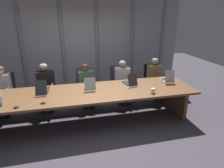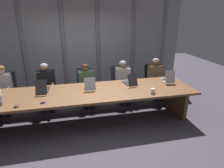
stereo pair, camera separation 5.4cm
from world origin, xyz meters
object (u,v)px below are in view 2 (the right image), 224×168
(laptop_right_mid, at_px, (130,82))
(water_bottle_primary, at_px, (1,100))
(coffee_mug_near, at_px, (153,91))
(office_chair_left_mid, at_px, (47,93))
(person_right_mid, at_px, (123,79))
(laptop_right_end, at_px, (168,79))
(conference_mic_middle, at_px, (16,106))
(office_chair_right_end, at_px, (153,84))
(person_left_mid, at_px, (46,84))
(office_chair_right_mid, at_px, (120,87))
(person_right_end, at_px, (156,76))
(office_chair_center, at_px, (85,90))
(person_center, at_px, (87,83))
(office_chair_left_end, at_px, (7,96))
(conference_mic_left_side, at_px, (43,102))
(laptop_left_mid, at_px, (43,89))
(laptop_center, at_px, (90,86))
(person_left_end, at_px, (3,87))

(laptop_right_mid, bearing_deg, water_bottle_primary, 92.91)
(coffee_mug_near, bearing_deg, office_chair_left_mid, 148.28)
(person_right_mid, distance_m, coffee_mug_near, 1.32)
(laptop_right_end, relative_size, conference_mic_middle, 3.82)
(office_chair_right_end, bearing_deg, coffee_mug_near, -30.78)
(person_left_mid, distance_m, person_right_mid, 2.02)
(office_chair_right_end, distance_m, person_left_mid, 3.02)
(office_chair_left_mid, height_order, conference_mic_middle, office_chair_left_mid)
(office_chair_right_mid, relative_size, person_right_end, 0.81)
(office_chair_center, relative_size, person_center, 0.83)
(office_chair_left_end, relative_size, coffee_mug_near, 6.85)
(person_right_end, height_order, conference_mic_left_side, person_right_end)
(conference_mic_left_side, bearing_deg, conference_mic_middle, -171.04)
(office_chair_center, bearing_deg, person_left_mid, -72.82)
(laptop_left_mid, distance_m, laptop_center, 1.01)
(office_chair_left_mid, bearing_deg, laptop_left_mid, 6.50)
(laptop_right_end, height_order, office_chair_center, laptop_right_end)
(person_center, height_order, person_right_mid, person_right_mid)
(person_left_mid, relative_size, person_center, 1.06)
(water_bottle_primary, xyz_separation_m, conference_mic_left_side, (0.75, -0.11, -0.08))
(water_bottle_primary, bearing_deg, office_chair_right_end, 19.69)
(person_left_end, bearing_deg, office_chair_center, 92.94)
(person_left_mid, xyz_separation_m, conference_mic_left_side, (0.08, -1.27, 0.09))
(office_chair_right_mid, relative_size, person_right_mid, 0.83)
(office_chair_center, xyz_separation_m, person_right_end, (2.01, -0.16, 0.31))
(office_chair_left_mid, bearing_deg, person_left_mid, 7.75)
(office_chair_right_mid, bearing_deg, conference_mic_left_side, -58.35)
(laptop_right_mid, height_order, coffee_mug_near, laptop_right_mid)
(conference_mic_middle, bearing_deg, laptop_center, 24.70)
(laptop_right_end, bearing_deg, office_chair_right_mid, 56.43)
(person_left_end, height_order, water_bottle_primary, person_left_end)
(laptop_right_end, distance_m, person_right_mid, 1.17)
(person_right_mid, bearing_deg, office_chair_right_end, 104.24)
(office_chair_right_end, bearing_deg, laptop_left_mid, -79.49)
(laptop_left_mid, distance_m, coffee_mug_near, 2.36)
(office_chair_center, distance_m, office_chair_right_mid, 0.99)
(office_chair_left_mid, height_order, coffee_mug_near, office_chair_left_mid)
(laptop_left_mid, relative_size, laptop_right_mid, 1.11)
(laptop_right_end, xyz_separation_m, person_right_end, (0.01, 0.66, -0.14))
(person_left_end, bearing_deg, office_chair_right_mid, 91.47)
(laptop_right_end, bearing_deg, person_right_mid, 61.11)
(person_center, bearing_deg, laptop_right_end, 66.17)
(conference_mic_left_side, bearing_deg, office_chair_left_end, 127.24)
(laptop_right_end, height_order, office_chair_right_end, laptop_right_end)
(office_chair_center, relative_size, person_right_end, 0.79)
(office_chair_right_end, distance_m, person_right_end, 0.34)
(person_left_end, distance_m, water_bottle_primary, 1.21)
(office_chair_right_mid, xyz_separation_m, office_chair_right_end, (1.03, -0.00, -0.00))
(person_right_end, height_order, coffee_mug_near, person_right_end)
(conference_mic_left_side, bearing_deg, person_right_mid, 33.16)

